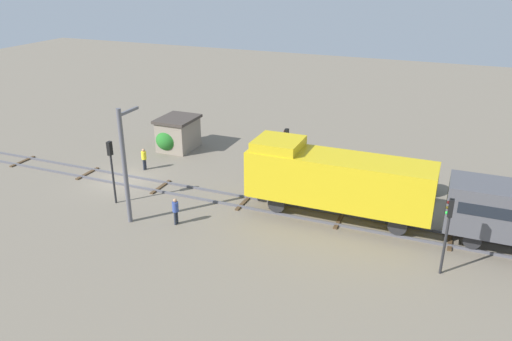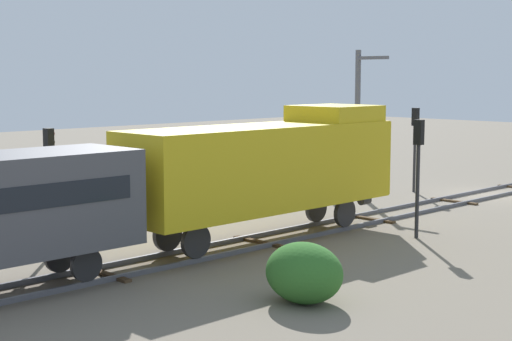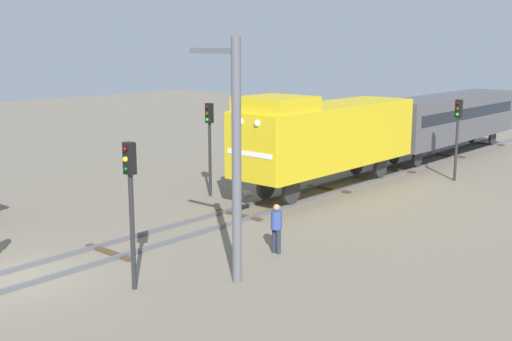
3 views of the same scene
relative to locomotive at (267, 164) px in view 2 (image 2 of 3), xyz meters
name	(u,v)px [view 2 (image 2 of 3)]	position (x,y,z in m)	size (l,w,h in m)	color
ground_plane	(489,195)	(0.00, -15.65, -2.77)	(115.76, 115.76, 0.00)	#756B5B
railway_track	(489,194)	(0.00, -15.65, -2.70)	(2.40, 77.18, 0.16)	#595960
locomotive	(267,164)	(0.00, 0.00, 0.00)	(2.90, 11.60, 4.60)	gold
traffic_signal_near	(415,134)	(3.20, -13.87, 0.20)	(0.32, 0.34, 4.28)	#262628
traffic_signal_mid	(418,156)	(-3.40, -4.31, 0.22)	(0.32, 0.34, 4.32)	#262628
traffic_signal_far	(50,167)	(3.60, 6.51, 0.14)	(0.32, 0.34, 4.19)	#262628
worker_by_signal	(333,180)	(4.20, -8.66, -1.78)	(0.38, 0.38, 1.70)	#262B38
catenary_mast	(358,118)	(4.93, -11.44, 1.04)	(1.94, 0.28, 7.15)	#595960
bush_near	(304,273)	(-6.02, 4.74, -1.98)	(2.19, 1.80, 1.60)	#306926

